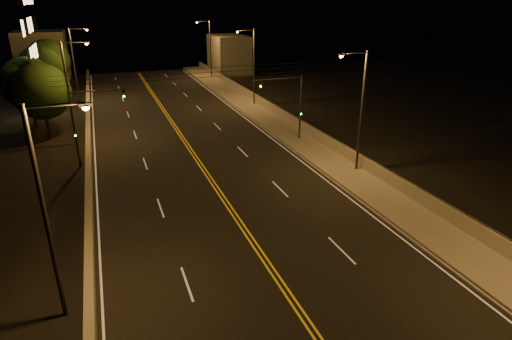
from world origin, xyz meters
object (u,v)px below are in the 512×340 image
object	(u,v)px
tree_0	(42,92)
tree_1	(28,83)
tree_3	(48,61)
streetlight_4	(50,203)
streetlight_6	(76,61)
streetlight_2	(252,63)
streetlight_5	(71,87)
tree_2	(41,69)
streetlight_1	(359,106)
traffic_signal_right	(292,101)
streetlight_3	(209,46)
traffic_signal_left	(85,119)

from	to	relation	value
tree_0	tree_1	xyz separation A→B (m)	(-1.70, 4.90, 0.06)
tree_0	tree_3	world-z (taller)	tree_3
streetlight_4	streetlight_6	distance (m)	45.31
streetlight_2	streetlight_5	world-z (taller)	same
tree_1	tree_2	xyz separation A→B (m)	(0.27, 10.75, 0.03)
streetlight_1	tree_2	world-z (taller)	streetlight_1
traffic_signal_right	tree_0	xyz separation A→B (m)	(-22.92, 9.75, 0.67)
streetlight_3	streetlight_4	distance (m)	61.64
streetlight_4	traffic_signal_left	distance (m)	19.68
tree_1	tree_2	bearing A→B (deg)	88.54
streetlight_4	traffic_signal_right	xyz separation A→B (m)	(19.99, 19.59, -1.52)
streetlight_4	tree_2	size ratio (longest dim) A/B	1.27
streetlight_2	tree_1	xyz separation A→B (m)	(-26.11, -1.02, -0.79)
streetlight_3	tree_0	bearing A→B (deg)	-130.65
streetlight_2	streetlight_5	xyz separation A→B (m)	(-21.48, -9.06, 0.00)
tree_1	streetlight_4	bearing A→B (deg)	-82.30
streetlight_4	streetlight_5	world-z (taller)	same
tree_0	streetlight_6	bearing A→B (deg)	79.59
streetlight_5	tree_0	distance (m)	4.38
streetlight_5	tree_1	distance (m)	9.31
tree_2	traffic_signal_right	bearing A→B (deg)	-46.22
streetlight_2	traffic_signal_left	size ratio (longest dim) A/B	1.49
streetlight_5	streetlight_1	bearing A→B (deg)	-36.51
streetlight_1	streetlight_6	distance (m)	41.07
tree_2	streetlight_2	bearing A→B (deg)	-20.64
streetlight_1	tree_1	size ratio (longest dim) A/B	1.28
streetlight_3	tree_2	world-z (taller)	streetlight_3
streetlight_6	tree_0	distance (m)	16.26
streetlight_2	tree_3	bearing A→B (deg)	148.34
streetlight_3	tree_1	bearing A→B (deg)	-137.97
streetlight_2	tree_1	size ratio (longest dim) A/B	1.28
streetlight_2	streetlight_4	size ratio (longest dim) A/B	1.00
streetlight_3	streetlight_4	xyz separation A→B (m)	(-21.48, -57.77, 0.00)
streetlight_4	streetlight_3	bearing A→B (deg)	69.61
streetlight_4	streetlight_5	distance (m)	26.20
streetlight_2	traffic_signal_left	bearing A→B (deg)	-142.44
streetlight_4	traffic_signal_left	size ratio (longest dim) A/B	1.49
streetlight_4	tree_3	bearing A→B (deg)	94.31
streetlight_6	streetlight_5	bearing A→B (deg)	-90.00
streetlight_5	traffic_signal_right	bearing A→B (deg)	-18.31
streetlight_3	streetlight_5	size ratio (longest dim) A/B	1.00
tree_3	streetlight_3	bearing A→B (deg)	15.25
streetlight_5	tree_1	size ratio (longest dim) A/B	1.28
tree_3	traffic_signal_left	bearing A→B (deg)	-81.05
traffic_signal_left	streetlight_4	bearing A→B (deg)	-93.19
streetlight_3	traffic_signal_right	world-z (taller)	streetlight_3
streetlight_6	tree_1	size ratio (longest dim) A/B	1.28
tree_2	tree_3	bearing A→B (deg)	84.92
streetlight_3	tree_1	xyz separation A→B (m)	(-26.11, -23.53, -0.79)
traffic_signal_left	tree_1	world-z (taller)	tree_1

